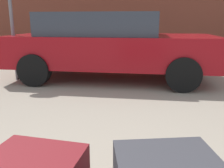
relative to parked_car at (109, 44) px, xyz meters
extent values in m
cube|color=maroon|center=(0.06, -0.01, -0.12)|extent=(4.46, 2.22, 0.64)
cube|color=#2D333D|center=(-0.19, 0.02, 0.43)|extent=(2.56, 1.82, 0.46)
cylinder|color=black|center=(1.56, 0.70, -0.44)|extent=(0.66, 0.28, 0.64)
cylinder|color=black|center=(1.39, -0.99, -0.44)|extent=(0.66, 0.28, 0.64)
cylinder|color=black|center=(-1.26, 0.98, -0.44)|extent=(0.66, 0.28, 0.64)
cylinder|color=black|center=(-1.44, -0.71, -0.44)|extent=(0.66, 0.28, 0.64)
cylinder|color=#383838|center=(2.98, 3.59, -0.45)|extent=(0.23, 0.23, 0.62)
cylinder|color=slate|center=(-2.01, -0.22, 0.50)|extent=(0.07, 0.07, 2.53)
camera|label=1|loc=(0.31, -5.31, 0.49)|focal=38.96mm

